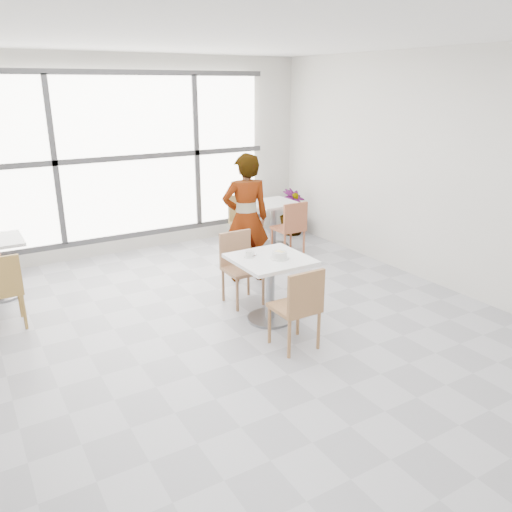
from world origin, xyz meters
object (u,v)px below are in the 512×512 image
bg_chair_right_far (243,218)px  bg_table_right (273,218)px  main_table (270,277)px  oatmeal_bowl (280,255)px  chair_near (299,304)px  bg_chair_right_near (291,225)px  coffee_cup (249,254)px  plant_right (292,212)px  chair_far (239,263)px  person (246,219)px  bg_chair_left_near (1,287)px

bg_chair_right_far → bg_table_right: bearing=-22.3°
main_table → oatmeal_bowl: bearing=-47.8°
chair_near → bg_chair_right_near: bearing=-123.2°
main_table → bg_chair_right_far: bg_chair_right_far is taller
chair_near → coffee_cup: bearing=-85.8°
coffee_cup → bg_chair_right_near: size_ratio=0.18×
chair_near → oatmeal_bowl: chair_near is taller
coffee_cup → plant_right: size_ratio=0.20×
main_table → bg_table_right: bearing=56.4°
main_table → plant_right: plant_right is taller
chair_far → bg_chair_right_near: (1.52, 1.08, 0.00)m
chair_near → person: person is taller
chair_near → chair_far: bearing=-93.7°
chair_far → bg_chair_right_far: bearing=59.1°
bg_chair_right_near → coffee_cup: bearing=43.6°
person → bg_chair_right_near: 1.26m
coffee_cup → bg_table_right: coffee_cup is taller
oatmeal_bowl → plant_right: bearing=52.7°
main_table → chair_far: (-0.03, 0.65, -0.02)m
plant_right → bg_chair_right_near: bearing=-125.9°
coffee_cup → person: size_ratio=0.09×
chair_near → oatmeal_bowl: size_ratio=4.14×
main_table → bg_chair_right_near: size_ratio=0.92×
chair_far → bg_chair_right_far: 2.14m
bg_chair_left_near → bg_table_right: bearing=-166.2°
oatmeal_bowl → person: 1.34m
bg_chair_right_far → bg_chair_left_near: bearing=-161.9°
chair_far → person: 0.81m
main_table → bg_chair_right_far: bearing=66.8°
chair_far → main_table: bearing=-87.1°
main_table → bg_chair_right_far: 2.71m
chair_far → bg_chair_right_far: same height
person → bg_chair_left_near: bearing=14.0°
person → bg_table_right: bearing=-121.6°
chair_far → coffee_cup: bearing=-106.8°
coffee_cup → bg_chair_right_near: bearing=43.6°
chair_near → person: size_ratio=0.50×
oatmeal_bowl → plant_right: oatmeal_bowl is taller
person → plant_right: bearing=-125.3°
oatmeal_bowl → person: size_ratio=0.12×
chair_far → chair_near: bearing=-93.7°
bg_chair_left_near → bg_chair_right_near: size_ratio=1.00×
person → chair_near: bearing=90.2°
coffee_cup → bg_chair_left_near: (-2.42, 1.14, -0.28)m
oatmeal_bowl → coffee_cup: 0.34m
bg_chair_right_near → bg_chair_right_far: size_ratio=1.00×
main_table → bg_chair_right_far: (1.07, 2.49, -0.02)m
oatmeal_bowl → plant_right: size_ratio=0.26×
bg_chair_right_far → person: bearing=-118.1°
chair_near → coffee_cup: (-0.06, 0.86, 0.28)m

